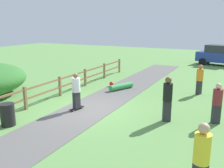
{
  "coord_description": "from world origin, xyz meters",
  "views": [
    {
      "loc": [
        6.11,
        -9.51,
        3.97
      ],
      "look_at": [
        0.58,
        1.38,
        1.0
      ],
      "focal_mm": 40.52,
      "sensor_mm": 36.0,
      "label": 1
    }
  ],
  "objects": [
    {
      "name": "bystander_orange",
      "position": [
        4.24,
        5.09,
        0.94
      ],
      "size": [
        0.5,
        0.5,
        1.7
      ],
      "color": "#2D2D33",
      "rests_on": "ground_plane"
    },
    {
      "name": "skater_riding",
      "position": [
        -0.42,
        -0.28,
        0.99
      ],
      "size": [
        0.45,
        0.82,
        1.74
      ],
      "color": "black",
      "rests_on": "asphalt_path"
    },
    {
      "name": "ground_plane",
      "position": [
        0.0,
        0.0,
        0.0
      ],
      "size": [
        60.0,
        60.0,
        0.0
      ],
      "primitive_type": "plane",
      "color": "#60934C"
    },
    {
      "name": "bystander_black",
      "position": [
        3.68,
        0.27,
        1.04
      ],
      "size": [
        0.52,
        0.52,
        1.88
      ],
      "color": "#2D2D33",
      "rests_on": "ground_plane"
    },
    {
      "name": "asphalt_path",
      "position": [
        0.0,
        0.0,
        0.01
      ],
      "size": [
        2.4,
        28.0,
        0.02
      ],
      "primitive_type": "cube",
      "color": "#605E5B",
      "rests_on": "ground_plane"
    },
    {
      "name": "bystander_maroon",
      "position": [
        5.51,
        0.94,
        0.92
      ],
      "size": [
        0.51,
        0.51,
        1.67
      ],
      "color": "#2D2D33",
      "rests_on": "ground_plane"
    },
    {
      "name": "skater_fallen",
      "position": [
        -0.19,
        4.04,
        0.2
      ],
      "size": [
        1.5,
        1.66,
        0.36
      ],
      "color": "green",
      "rests_on": "asphalt_path"
    },
    {
      "name": "parked_car_blue",
      "position": [
        4.41,
        16.56,
        0.96
      ],
      "size": [
        4.46,
        2.64,
        1.92
      ],
      "color": "#283D99",
      "rests_on": "ground_plane"
    },
    {
      "name": "wooden_fence",
      "position": [
        -2.6,
        0.0,
        0.67
      ],
      "size": [
        0.12,
        18.12,
        1.1
      ],
      "color": "olive",
      "rests_on": "ground_plane"
    },
    {
      "name": "trash_bin",
      "position": [
        -1.8,
        -3.01,
        0.45
      ],
      "size": [
        0.56,
        0.56,
        0.9
      ],
      "primitive_type": "cylinder",
      "color": "black",
      "rests_on": "ground_plane"
    },
    {
      "name": "bystander_yellow",
      "position": [
        5.58,
        -3.97,
        1.02
      ],
      "size": [
        0.53,
        0.53,
        1.83
      ],
      "color": "#2D2D33",
      "rests_on": "ground_plane"
    }
  ]
}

